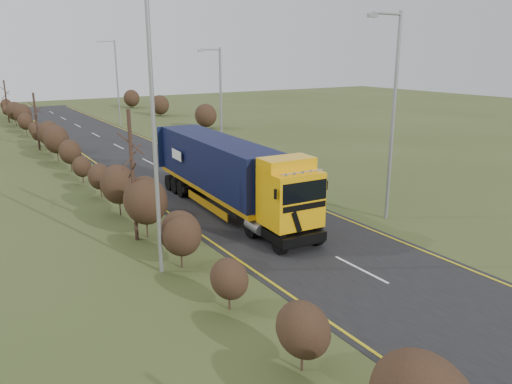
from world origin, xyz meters
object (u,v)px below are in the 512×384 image
at_px(car_blue_sedan, 224,144).
at_px(streetlight_near, 392,109).
at_px(speed_sign, 254,154).
at_px(lorry, 227,171).
at_px(car_red_hatchback, 229,148).

relative_size(car_blue_sedan, streetlight_near, 0.42).
relative_size(streetlight_near, speed_sign, 4.53).
relative_size(lorry, speed_sign, 6.31).
xyz_separation_m(car_red_hatchback, streetlight_near, (-1.38, -19.18, 5.12)).
bearing_deg(car_red_hatchback, streetlight_near, 90.63).
height_order(car_blue_sedan, streetlight_near, streetlight_near).
bearing_deg(car_red_hatchback, speed_sign, 78.13).
distance_m(car_blue_sedan, streetlight_near, 21.10).
relative_size(lorry, car_red_hatchback, 4.03).
bearing_deg(car_blue_sedan, streetlight_near, 108.38).
xyz_separation_m(car_red_hatchback, speed_sign, (-2.31, -7.74, 0.98)).
bearing_deg(car_blue_sedan, lorry, 84.91).
bearing_deg(speed_sign, car_red_hatchback, 73.38).
distance_m(lorry, car_blue_sedan, 17.04).
bearing_deg(lorry, streetlight_near, -37.37).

